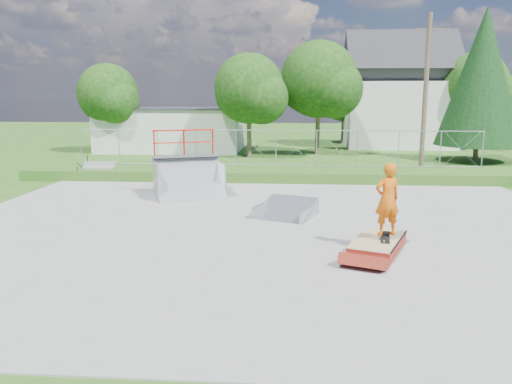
% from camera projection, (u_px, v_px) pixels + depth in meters
% --- Properties ---
extents(ground, '(120.00, 120.00, 0.00)m').
position_uv_depth(ground, '(263.00, 231.00, 14.80)').
color(ground, '#275418').
rests_on(ground, ground).
extents(concrete_pad, '(20.00, 16.00, 0.04)m').
position_uv_depth(concrete_pad, '(263.00, 231.00, 14.79)').
color(concrete_pad, gray).
rests_on(concrete_pad, ground).
extents(grass_berm, '(24.00, 3.00, 0.50)m').
position_uv_depth(grass_berm, '(275.00, 174.00, 24.05)').
color(grass_berm, '#275418').
rests_on(grass_berm, ground).
extents(grind_box, '(1.83, 2.48, 0.33)m').
position_uv_depth(grind_box, '(378.00, 245.00, 12.89)').
color(grind_box, maroon).
rests_on(grind_box, concrete_pad).
extents(quarter_pipe, '(3.23, 3.00, 2.60)m').
position_uv_depth(quarter_pipe, '(189.00, 165.00, 19.55)').
color(quarter_pipe, '#9FA2A6').
rests_on(quarter_pipe, concrete_pad).
extents(flat_bank_ramp, '(2.24, 2.30, 0.52)m').
position_uv_depth(flat_bank_ramp, '(286.00, 209.00, 16.51)').
color(flat_bank_ramp, '#9FA2A6').
rests_on(flat_bank_ramp, concrete_pad).
extents(skateboard, '(0.35, 0.82, 0.13)m').
position_uv_depth(skateboard, '(385.00, 238.00, 12.80)').
color(skateboard, black).
rests_on(skateboard, grind_box).
extents(skater, '(0.80, 0.66, 1.87)m').
position_uv_depth(skater, '(387.00, 202.00, 12.62)').
color(skater, '#D35B0C').
rests_on(skater, grind_box).
extents(concrete_stairs, '(1.50, 1.60, 0.80)m').
position_uv_depth(concrete_stairs, '(97.00, 171.00, 23.86)').
color(concrete_stairs, gray).
rests_on(concrete_stairs, ground).
extents(chain_link_fence, '(20.00, 0.06, 1.80)m').
position_uv_depth(chain_link_fence, '(276.00, 148.00, 24.81)').
color(chain_link_fence, '#9A9BA2').
rests_on(chain_link_fence, grass_berm).
extents(utility_building_flat, '(10.00, 6.00, 3.00)m').
position_uv_depth(utility_building_flat, '(173.00, 130.00, 36.63)').
color(utility_building_flat, silver).
rests_on(utility_building_flat, ground).
extents(gable_house, '(8.40, 6.08, 8.94)m').
position_uv_depth(gable_house, '(398.00, 97.00, 38.87)').
color(gable_house, silver).
rests_on(gable_house, ground).
extents(utility_pole, '(0.24, 0.24, 8.00)m').
position_uv_depth(utility_pole, '(425.00, 95.00, 25.24)').
color(utility_pole, brown).
rests_on(utility_pole, ground).
extents(tree_left_near, '(4.76, 4.48, 6.65)m').
position_uv_depth(tree_left_near, '(253.00, 91.00, 31.58)').
color(tree_left_near, brown).
rests_on(tree_left_near, ground).
extents(tree_center, '(5.44, 5.12, 7.60)m').
position_uv_depth(tree_center, '(323.00, 82.00, 33.07)').
color(tree_center, brown).
rests_on(tree_center, ground).
extents(tree_left_far, '(4.42, 4.16, 6.18)m').
position_uv_depth(tree_left_far, '(110.00, 96.00, 34.34)').
color(tree_left_far, brown).
rests_on(tree_left_far, ground).
extents(tree_right_far, '(5.10, 4.80, 7.12)m').
position_uv_depth(tree_right_far, '(479.00, 88.00, 36.22)').
color(tree_right_far, brown).
rests_on(tree_right_far, ground).
extents(tree_back_mid, '(4.08, 3.84, 5.70)m').
position_uv_depth(tree_back_mid, '(347.00, 100.00, 41.00)').
color(tree_back_mid, brown).
rests_on(tree_back_mid, ground).
extents(conifer_tree, '(5.04, 5.04, 9.10)m').
position_uv_depth(conifer_tree, '(482.00, 77.00, 29.61)').
color(conifer_tree, brown).
rests_on(conifer_tree, ground).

